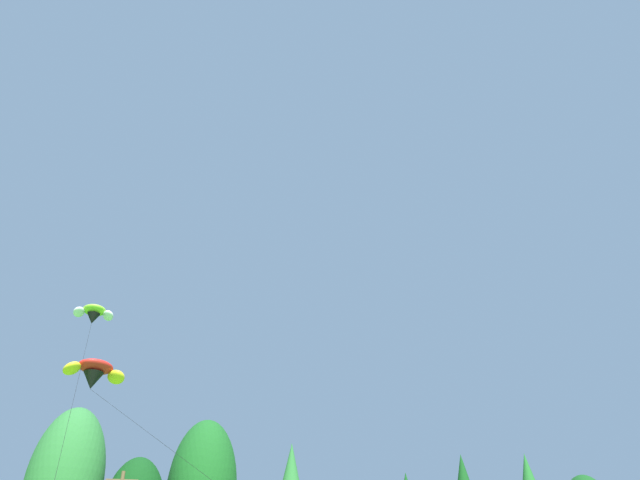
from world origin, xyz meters
TOP-DOWN VIEW (x-y plane):
  - parafoil_kite_high_lime_white at (-9.76, 41.32)m, footprint 6.00×21.10m
  - parafoil_kite_mid_red_yellow at (-7.73, 35.63)m, footprint 13.70×13.35m

SIDE VIEW (x-z plane):
  - parafoil_kite_mid_red_yellow at x=-7.73m, z-range 6.46..17.71m
  - parafoil_kite_high_lime_white at x=-9.76m, z-range 9.24..26.70m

